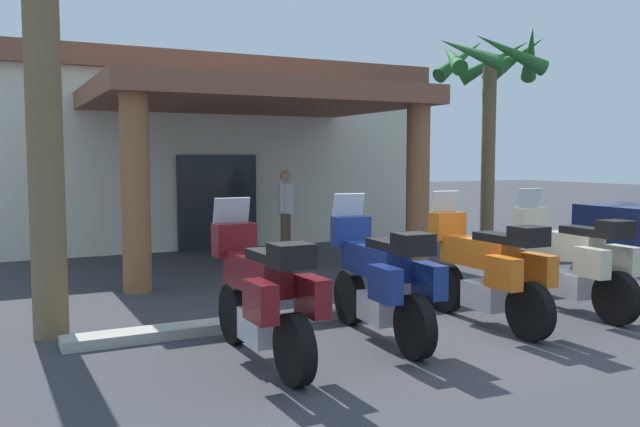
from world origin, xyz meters
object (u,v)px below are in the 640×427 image
object	(u,v)px
motorcycle_blue	(381,279)
pedestrian	(286,206)
motorcycle_cream	(572,260)
motel_building	(182,151)
motorcycle_orange	(486,269)
palm_tree_near_portico	(490,77)
motorcycle_maroon	(262,294)

from	to	relation	value
motorcycle_blue	pedestrian	bearing A→B (deg)	-10.48
motorcycle_blue	motorcycle_cream	xyz separation A→B (m)	(2.98, 0.01, 0.00)
motorcycle_blue	pedestrian	world-z (taller)	pedestrian
motel_building	motorcycle_orange	bearing A→B (deg)	-85.69
motel_building	motorcycle_cream	distance (m)	11.21
motorcycle_cream	palm_tree_near_portico	distance (m)	7.58
motel_building	motorcycle_orange	distance (m)	11.07
motorcycle_cream	pedestrian	size ratio (longest dim) A/B	1.25
motel_building	motorcycle_maroon	world-z (taller)	motel_building
motel_building	palm_tree_near_portico	xyz separation A→B (m)	(5.81, -5.09, 1.68)
motorcycle_maroon	pedestrian	xyz separation A→B (m)	(3.24, 6.60, 0.34)
motorcycle_orange	motorcycle_cream	xyz separation A→B (m)	(1.49, 0.04, 0.00)
motorcycle_blue	motorcycle_orange	bearing A→B (deg)	-86.44
motel_building	motorcycle_cream	world-z (taller)	motel_building
motorcycle_blue	pedestrian	size ratio (longest dim) A/B	1.25
motel_building	pedestrian	bearing A→B (deg)	-77.59
motorcycle_maroon	motorcycle_blue	bearing A→B (deg)	-83.82
motorcycle_maroon	pedestrian	distance (m)	7.36
motorcycle_orange	palm_tree_near_portico	size ratio (longest dim) A/B	0.44
motorcycle_blue	palm_tree_near_portico	xyz separation A→B (m)	(6.65, 5.83, 3.19)
motorcycle_maroon	motorcycle_blue	xyz separation A→B (m)	(1.49, 0.16, 0.00)
motorcycle_maroon	motorcycle_cream	world-z (taller)	same
motorcycle_maroon	motorcycle_orange	size ratio (longest dim) A/B	1.00
palm_tree_near_portico	motorcycle_blue	bearing A→B (deg)	-138.76
motorcycle_blue	palm_tree_near_portico	world-z (taller)	palm_tree_near_portico
motorcycle_orange	motorcycle_cream	size ratio (longest dim) A/B	1.00
motorcycle_maroon	motorcycle_blue	world-z (taller)	same
motel_building	motorcycle_cream	xyz separation A→B (m)	(2.14, -10.90, -1.51)
motorcycle_cream	palm_tree_near_portico	size ratio (longest dim) A/B	0.44
motorcycle_cream	motorcycle_blue	bearing A→B (deg)	93.79
motorcycle_maroon	palm_tree_near_portico	world-z (taller)	palm_tree_near_portico
pedestrian	palm_tree_near_portico	world-z (taller)	palm_tree_near_portico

